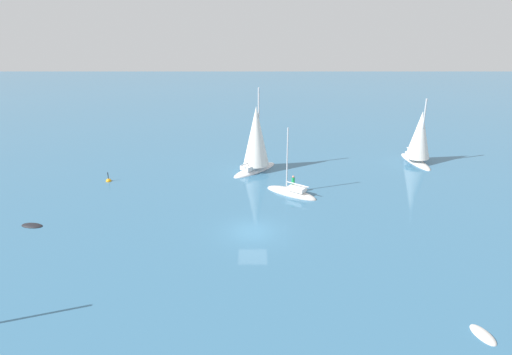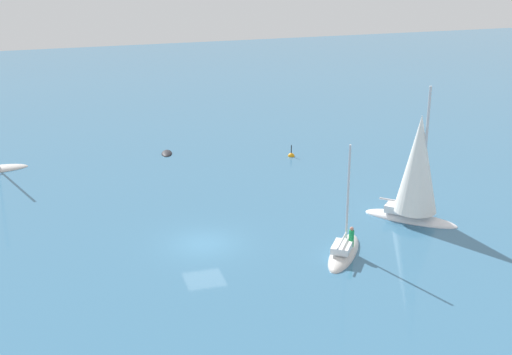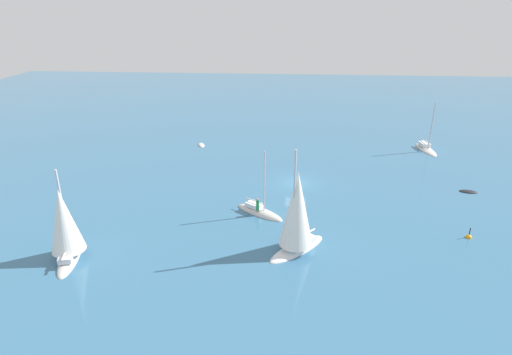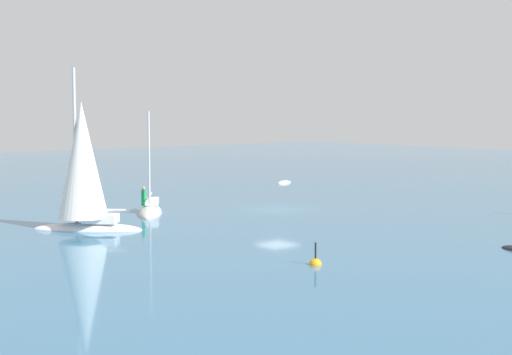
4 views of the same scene
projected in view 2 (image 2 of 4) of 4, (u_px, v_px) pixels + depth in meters
ground_plane at (203, 244)px, 45.35m from camera, size 160.00×160.00×0.00m
rib at (167, 154)px, 63.09m from camera, size 2.10×1.27×0.39m
sloop at (417, 172)px, 47.88m from camera, size 5.69×5.87×9.74m
sloop_1 at (344, 252)px, 43.95m from camera, size 5.49×4.46×7.35m
channel_buoy at (291, 156)px, 62.39m from camera, size 0.58×0.58×1.30m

